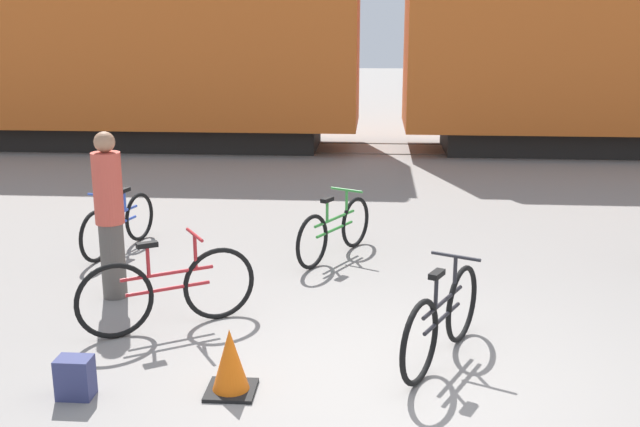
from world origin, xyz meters
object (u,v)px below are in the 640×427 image
Objects in this scene: bicycle_green at (335,230)px; person_in_red at (110,215)px; bicycle_maroon at (169,290)px; bicycle_black at (442,320)px; freight_train at (383,16)px; bicycle_blue at (119,225)px; backpack at (75,378)px; traffic_cone at (230,363)px.

bicycle_green is 0.85× the size of person_in_red.
bicycle_maroon reaches higher than bicycle_green.
bicycle_maroon is at bearing 168.51° from bicycle_black.
freight_train reaches higher than bicycle_blue.
person_in_red is (-3.42, 1.32, 0.54)m from bicycle_black.
bicycle_maroon is 0.96× the size of bicycle_blue.
bicycle_maroon is at bearing -122.26° from bicycle_green.
bicycle_black is at bearing 16.61° from backpack.
backpack is at bearing -105.21° from bicycle_maroon.
backpack is at bearing -101.71° from freight_train.
bicycle_green is (-1.11, 2.89, -0.03)m from bicycle_black.
bicycle_maroon is 2.78m from bicycle_blue.
bicycle_green is 2.82× the size of traffic_cone.
bicycle_black is at bearing -69.08° from bicycle_green.
backpack is (-2.48, -11.97, -2.82)m from freight_train.
bicycle_maroon is 4.57× the size of backpack.
freight_train is 31.65× the size of bicycle_black.
bicycle_green is at bearing 110.92° from bicycle_black.
bicycle_maroon is at bearing 74.79° from backpack.
bicycle_blue reaches higher than traffic_cone.
person_in_red is 2.72m from traffic_cone.
freight_train is 32.06× the size of bicycle_green.
bicycle_maroon is at bearing 124.13° from traffic_cone.
bicycle_green reaches higher than bicycle_blue.
bicycle_blue is (-1.33, 2.44, -0.04)m from bicycle_maroon.
bicycle_blue is 0.89× the size of person_in_red.
person_in_red reaches higher than bicycle_black.
bicycle_black is (0.50, -11.08, -2.61)m from freight_train.
person_in_red is 2.38m from backpack.
backpack is (-1.88, -3.78, -0.19)m from bicycle_green.
bicycle_blue is at bearing 103.83° from backpack.
traffic_cone is at bearing -96.07° from freight_train.
freight_train is 11.07m from bicycle_maroon.
bicycle_maroon is 1.00× the size of bicycle_green.
backpack is at bearing -76.17° from bicycle_blue.
person_in_red is at bearing -72.90° from bicycle_blue.
bicycle_black reaches higher than bicycle_green.
bicycle_blue is at bearing 178.45° from bicycle_green.
traffic_cone is (-1.75, -0.71, -0.13)m from bicycle_black.
bicycle_black reaches higher than backpack.
backpack is 0.62× the size of traffic_cone.
freight_train reaches higher than bicycle_maroon.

